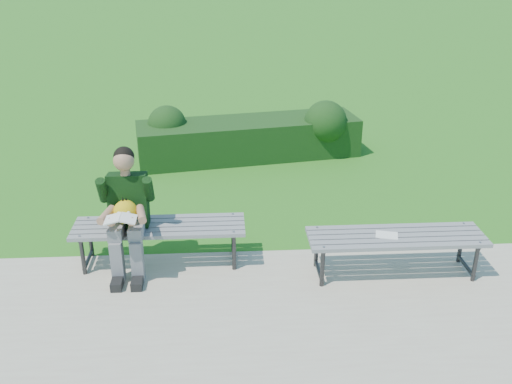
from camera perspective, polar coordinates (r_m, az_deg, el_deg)
ground at (r=6.42m, az=-4.84°, el=-6.20°), size 80.00×80.00×0.00m
walkway at (r=4.98m, az=-5.21°, el=-16.26°), size 30.00×3.50×0.02m
hedge at (r=9.12m, az=-0.44°, el=5.69°), size 3.59×1.45×0.91m
bench_left at (r=6.11m, az=-9.64°, el=-3.73°), size 1.80×0.50×0.46m
bench_right at (r=6.00m, az=13.82°, el=-4.66°), size 1.80×0.50×0.46m
seated_boy at (r=5.93m, az=-12.80°, el=-1.64°), size 0.56×0.76×1.31m
paper_sheet at (r=5.94m, az=12.95°, el=-4.22°), size 0.25×0.21×0.01m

